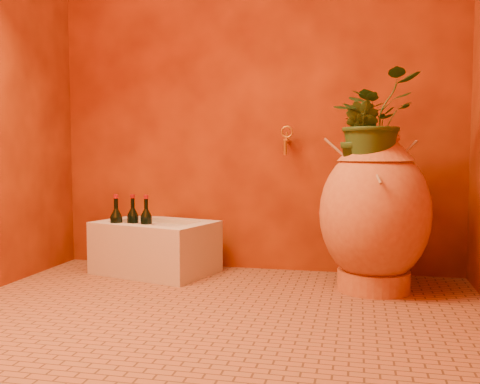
% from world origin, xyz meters
% --- Properties ---
extents(floor, '(2.50, 2.50, 0.00)m').
position_xyz_m(floor, '(0.00, 0.00, 0.00)').
color(floor, brown).
rests_on(floor, ground).
extents(wall_back, '(2.50, 0.02, 2.50)m').
position_xyz_m(wall_back, '(0.00, 1.00, 1.25)').
color(wall_back, '#541704').
rests_on(wall_back, ground).
extents(amphora, '(0.63, 0.63, 0.82)m').
position_xyz_m(amphora, '(0.72, 0.61, 0.41)').
color(amphora, '#B16B32').
rests_on(amphora, floor).
extents(stone_basin, '(0.77, 0.64, 0.31)m').
position_xyz_m(stone_basin, '(-0.56, 0.75, 0.15)').
color(stone_basin, '#BBB49B').
rests_on(stone_basin, floor).
extents(wine_bottle_a, '(0.08, 0.08, 0.31)m').
position_xyz_m(wine_bottle_a, '(-0.76, 0.65, 0.28)').
color(wine_bottle_a, black).
rests_on(wine_bottle_a, stone_basin).
extents(wine_bottle_b, '(0.07, 0.07, 0.30)m').
position_xyz_m(wine_bottle_b, '(-0.72, 0.79, 0.28)').
color(wine_bottle_b, black).
rests_on(wine_bottle_b, stone_basin).
extents(wine_bottle_c, '(0.07, 0.07, 0.30)m').
position_xyz_m(wine_bottle_c, '(-0.62, 0.77, 0.28)').
color(wine_bottle_c, black).
rests_on(wine_bottle_c, stone_basin).
extents(wall_tap, '(0.08, 0.16, 0.17)m').
position_xyz_m(wall_tap, '(0.21, 0.91, 0.81)').
color(wall_tap, '#B18A28').
rests_on(wall_tap, wall_back).
extents(plant_main, '(0.58, 0.58, 0.49)m').
position_xyz_m(plant_main, '(0.70, 0.59, 0.89)').
color(plant_main, '#224217').
rests_on(plant_main, amphora).
extents(plant_side, '(0.26, 0.24, 0.36)m').
position_xyz_m(plant_side, '(0.63, 0.54, 0.80)').
color(plant_side, '#224217').
rests_on(plant_side, amphora).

